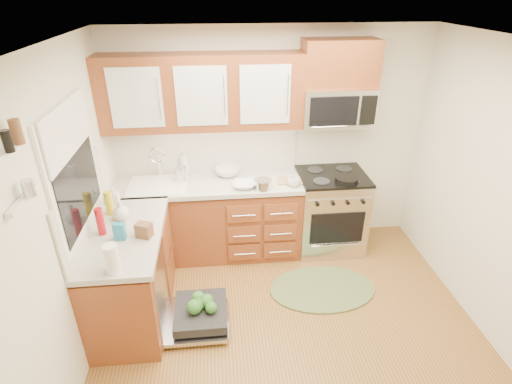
{
  "coord_description": "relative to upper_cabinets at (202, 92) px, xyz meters",
  "views": [
    {
      "loc": [
        -0.59,
        -2.5,
        2.85
      ],
      "look_at": [
        -0.25,
        0.85,
        1.09
      ],
      "focal_mm": 28.0,
      "sensor_mm": 36.0,
      "label": 1
    }
  ],
  "objects": [
    {
      "name": "floor",
      "position": [
        0.73,
        -1.57,
        -1.88
      ],
      "size": [
        3.5,
        3.5,
        0.0
      ],
      "primitive_type": "plane",
      "color": "brown",
      "rests_on": "ground"
    },
    {
      "name": "ceiling",
      "position": [
        0.73,
        -1.57,
        0.62
      ],
      "size": [
        3.5,
        3.5,
        0.0
      ],
      "primitive_type": "plane",
      "rotation": [
        3.14,
        0.0,
        0.0
      ],
      "color": "white",
      "rests_on": "ground"
    },
    {
      "name": "wall_back",
      "position": [
        0.73,
        0.18,
        -0.62
      ],
      "size": [
        3.5,
        0.04,
        2.5
      ],
      "primitive_type": "cube",
      "color": "beige",
      "rests_on": "ground"
    },
    {
      "name": "wall_left",
      "position": [
        -1.02,
        -1.57,
        -0.62
      ],
      "size": [
        0.04,
        3.5,
        2.5
      ],
      "primitive_type": "cube",
      "color": "beige",
      "rests_on": "ground"
    },
    {
      "name": "base_cabinet_back",
      "position": [
        0.0,
        -0.12,
        -1.45
      ],
      "size": [
        2.05,
        0.6,
        0.85
      ],
      "primitive_type": "cube",
      "color": "#603015",
      "rests_on": "ground"
    },
    {
      "name": "base_cabinet_left",
      "position": [
        -0.72,
        -1.05,
        -1.45
      ],
      "size": [
        0.6,
        1.25,
        0.85
      ],
      "primitive_type": "cube",
      "color": "#603015",
      "rests_on": "ground"
    },
    {
      "name": "countertop_back",
      "position": [
        0.0,
        -0.14,
        -0.97
      ],
      "size": [
        2.07,
        0.64,
        0.05
      ],
      "primitive_type": "cube",
      "color": "#B7B2A7",
      "rests_on": "base_cabinet_back"
    },
    {
      "name": "countertop_left",
      "position": [
        -0.71,
        -1.05,
        -0.97
      ],
      "size": [
        0.64,
        1.27,
        0.05
      ],
      "primitive_type": "cube",
      "color": "#B7B2A7",
      "rests_on": "base_cabinet_left"
    },
    {
      "name": "backsplash_back",
      "position": [
        0.0,
        0.16,
        -0.67
      ],
      "size": [
        2.05,
        0.02,
        0.57
      ],
      "primitive_type": "cube",
      "color": "beige",
      "rests_on": "ground"
    },
    {
      "name": "backsplash_left",
      "position": [
        -1.01,
        -1.05,
        -0.67
      ],
      "size": [
        0.02,
        1.25,
        0.57
      ],
      "primitive_type": "cube",
      "color": "beige",
      "rests_on": "ground"
    },
    {
      "name": "upper_cabinets",
      "position": [
        0.0,
        0.0,
        0.0
      ],
      "size": [
        2.05,
        0.35,
        0.75
      ],
      "primitive_type": null,
      "color": "#603015",
      "rests_on": "ground"
    },
    {
      "name": "cabinet_over_mw",
      "position": [
        1.41,
        0.0,
        0.26
      ],
      "size": [
        0.76,
        0.35,
        0.47
      ],
      "primitive_type": "cube",
      "color": "#603015",
      "rests_on": "ground"
    },
    {
      "name": "range",
      "position": [
        1.41,
        -0.15,
        -1.4
      ],
      "size": [
        0.76,
        0.64,
        0.95
      ],
      "primitive_type": null,
      "color": "silver",
      "rests_on": "ground"
    },
    {
      "name": "microwave",
      "position": [
        1.41,
        -0.02,
        -0.18
      ],
      "size": [
        0.76,
        0.38,
        0.4
      ],
      "primitive_type": null,
      "color": "silver",
      "rests_on": "ground"
    },
    {
      "name": "sink",
      "position": [
        -0.52,
        -0.16,
        -1.07
      ],
      "size": [
        0.62,
        0.5,
        0.26
      ],
      "primitive_type": null,
      "color": "white",
      "rests_on": "ground"
    },
    {
      "name": "dishwasher",
      "position": [
        -0.13,
        -1.27,
        -1.77
      ],
      "size": [
        0.7,
        0.6,
        0.2
      ],
      "primitive_type": null,
      "color": "silver",
      "rests_on": "ground"
    },
    {
      "name": "window",
      "position": [
        -1.01,
        -1.07,
        -0.32
      ],
      "size": [
        0.03,
        1.05,
        1.05
      ],
      "primitive_type": null,
      "color": "white",
      "rests_on": "ground"
    },
    {
      "name": "window_blind",
      "position": [
        -0.98,
        -1.07,
        0.0
      ],
      "size": [
        0.02,
        0.96,
        0.4
      ],
      "primitive_type": "cube",
      "color": "white",
      "rests_on": "ground"
    },
    {
      "name": "shelf_upper",
      "position": [
        -0.99,
        -1.92,
        0.17
      ],
      "size": [
        0.04,
        0.4,
        0.03
      ],
      "primitive_type": "cube",
      "color": "white",
      "rests_on": "ground"
    },
    {
      "name": "shelf_lower",
      "position": [
        -0.99,
        -1.92,
        -0.12
      ],
      "size": [
        0.04,
        0.4,
        0.03
      ],
      "primitive_type": "cube",
      "color": "white",
      "rests_on": "ground"
    },
    {
      "name": "rug",
      "position": [
        1.16,
        -0.93,
        -1.86
      ],
      "size": [
        1.27,
        1.01,
        0.02
      ],
      "primitive_type": null,
      "rotation": [
        0.0,
        0.0,
        0.29
      ],
      "color": "#5D6F3F",
      "rests_on": "ground"
    },
    {
      "name": "skillet",
      "position": [
        1.51,
        -0.31,
        -0.9
      ],
      "size": [
        0.33,
        0.33,
        0.05
      ],
      "primitive_type": "cylinder",
      "rotation": [
        0.0,
        0.0,
        -0.41
      ],
      "color": "black",
      "rests_on": "range"
    },
    {
      "name": "stock_pot",
      "position": [
        0.59,
        -0.35,
        -0.9
      ],
      "size": [
        0.23,
        0.23,
        0.11
      ],
      "primitive_type": "cylinder",
      "rotation": [
        0.0,
        0.0,
        -0.36
      ],
      "color": "silver",
      "rests_on": "countertop_back"
    },
    {
      "name": "cutting_board",
      "position": [
        0.91,
        -0.22,
        -0.94
      ],
      "size": [
        0.29,
        0.21,
        0.02
      ],
      "primitive_type": "cube",
      "rotation": [
        0.0,
        0.0,
        -0.1
      ],
      "color": "tan",
      "rests_on": "countertop_back"
    },
    {
      "name": "canister",
      "position": [
        -0.27,
        -0.1,
        -0.86
      ],
      "size": [
        0.13,
        0.13,
        0.18
      ],
      "primitive_type": "cylinder",
      "rotation": [
        0.0,
        0.0,
        0.23
      ],
      "color": "silver",
      "rests_on": "countertop_back"
    },
    {
      "name": "paper_towel_roll",
      "position": [
        -0.69,
        -1.59,
        -0.83
      ],
      "size": [
        0.13,
        0.13,
        0.24
      ],
      "primitive_type": "cylinder",
      "rotation": [
        0.0,
        0.0,
        0.21
      ],
      "color": "white",
      "rests_on": "countertop_left"
    },
    {
      "name": "mustard_bottle",
      "position": [
        -0.9,
        -0.72,
        -0.83
      ],
      "size": [
        0.1,
        0.1,
        0.23
      ],
      "primitive_type": "cylinder",
      "rotation": [
        0.0,
        0.0,
        -0.41
      ],
      "color": "gold",
      "rests_on": "countertop_left"
    },
    {
      "name": "red_bottle",
      "position": [
        -0.9,
        -1.06,
        -0.83
      ],
      "size": [
        0.09,
        0.09,
        0.25
      ],
      "primitive_type": "cylinder",
      "rotation": [
        0.0,
        0.0,
        0.41
      ],
      "color": "#B40F18",
      "rests_on": "countertop_left"
    },
    {
      "name": "wooden_box",
      "position": [
        -0.52,
        -1.14,
        -0.89
      ],
      "size": [
        0.16,
        0.14,
        0.13
      ],
      "primitive_type": "cube",
      "rotation": [
        0.0,
        0.0,
        -0.4
      ],
      "color": "brown",
      "rests_on": "countertop_left"
    },
    {
      "name": "blue_carton",
      "position": [
        -0.72,
        -1.16,
        -0.87
      ],
      "size": [
        0.1,
        0.07,
        0.15
      ],
      "primitive_type": "cube",
      "rotation": [
        0.0,
        0.0,
        -0.12
      ],
      "color": "teal",
      "rests_on": "countertop_left"
    },
    {
      "name": "bowl_a",
      "position": [
        0.39,
        -0.3,
        -0.92
      ],
      "size": [
        0.26,
        0.26,
        0.06
      ],
      "primitive_type": "imported",
      "rotation": [
        0.0,
        0.0,
        -0.1
      ],
      "color": "#999999",
      "rests_on": "countertop_back"
    },
    {
      "name": "bowl_b",
      "position": [
        0.23,
        0.03,
        -0.91
      ],
      "size": [
        0.37,
        0.37,
        0.09
      ],
      "primitive_type": "imported",
      "rotation": [
        0.0,
        0.0,
        -0.4
      ],
      "color": "#999999",
      "rests_on": "countertop_back"
    },
    {
      "name": "cup",
      "position": [
        0.93,
        -0.32,
        -0.9
      ],
      "size": [
        0.17,
        0.17,
        0.1
      ],
      "primitive_type": "imported",
      "rotation": [
        0.0,
        0.0,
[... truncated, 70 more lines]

